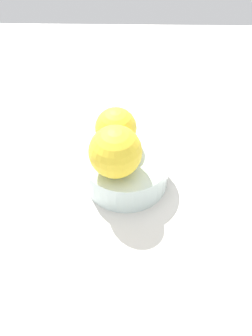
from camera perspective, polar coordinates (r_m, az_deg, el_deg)
ground_plane at (r=65.50cm, az=0.00°, el=-2.41°), size 110.00×110.00×2.00cm
fruit_bowl at (r=62.99cm, az=0.00°, el=-0.39°), size 13.65×13.65×4.99cm
orange_in_bowl_0 at (r=56.65cm, az=-1.57°, el=2.39°), size 7.90×7.90×7.90cm
orange_in_bowl_1 at (r=61.56cm, az=-1.49°, el=5.88°), size 6.60×6.60×6.60cm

